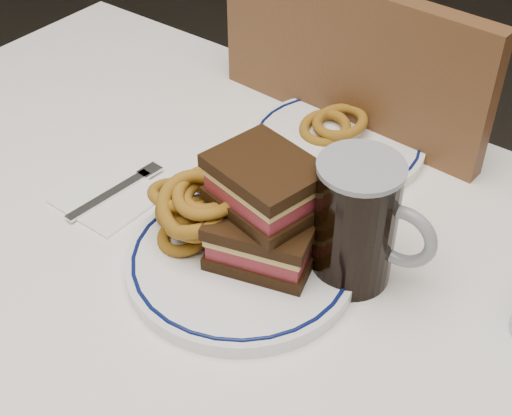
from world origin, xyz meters
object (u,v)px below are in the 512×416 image
Objects in this scene: main_plate at (242,260)px; beer_mug at (358,222)px; reuben_sandwich at (265,211)px; far_plate at (337,143)px; chair_far at (372,194)px.

beer_mug is at bearing 31.83° from main_plate.
main_plate is 0.08m from reuben_sandwich.
main_plate is 1.09× the size of far_plate.
chair_far reaches higher than beer_mug.
chair_far reaches higher than main_plate.
reuben_sandwich is 0.27m from far_plate.
far_plate is at bearing 126.18° from beer_mug.
beer_mug is at bearing 25.84° from reuben_sandwich.
main_plate is 1.84× the size of reuben_sandwich.
far_plate is at bearing -82.99° from chair_far.
reuben_sandwich reaches higher than far_plate.
chair_far reaches higher than far_plate.
beer_mug is at bearing -66.21° from chair_far.
far_plate is (-0.15, 0.21, -0.07)m from beer_mug.
chair_far is 0.53m from beer_mug.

